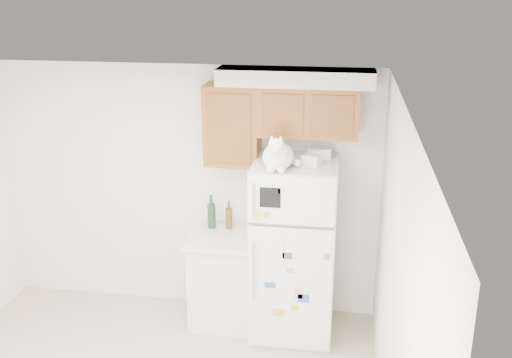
% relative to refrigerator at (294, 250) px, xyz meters
% --- Properties ---
extents(room_shell, '(3.84, 4.04, 2.52)m').
position_rel_refrigerator_xyz_m(room_shell, '(-0.99, -1.36, 0.82)').
color(room_shell, silver).
rests_on(room_shell, ground_plane).
extents(refrigerator, '(0.76, 0.78, 1.70)m').
position_rel_refrigerator_xyz_m(refrigerator, '(0.00, 0.00, 0.00)').
color(refrigerator, white).
rests_on(refrigerator, ground_plane).
extents(base_counter, '(0.64, 0.64, 0.92)m').
position_rel_refrigerator_xyz_m(base_counter, '(-0.69, 0.07, -0.39)').
color(base_counter, white).
rests_on(base_counter, ground_plane).
extents(cat, '(0.33, 0.48, 0.34)m').
position_rel_refrigerator_xyz_m(cat, '(-0.13, -0.22, 0.98)').
color(cat, white).
rests_on(cat, refrigerator).
extents(storage_box_back, '(0.21, 0.18, 0.10)m').
position_rel_refrigerator_xyz_m(storage_box_back, '(0.20, 0.16, 0.90)').
color(storage_box_back, white).
rests_on(storage_box_back, refrigerator).
extents(storage_box_front, '(0.18, 0.16, 0.09)m').
position_rel_refrigerator_xyz_m(storage_box_front, '(0.15, -0.04, 0.89)').
color(storage_box_front, white).
rests_on(storage_box_front, refrigerator).
extents(bottle_green, '(0.08, 0.08, 0.34)m').
position_rel_refrigerator_xyz_m(bottle_green, '(-0.84, 0.24, 0.24)').
color(bottle_green, '#19381E').
rests_on(bottle_green, base_counter).
extents(bottle_amber, '(0.07, 0.07, 0.29)m').
position_rel_refrigerator_xyz_m(bottle_amber, '(-0.66, 0.25, 0.21)').
color(bottle_amber, '#593814').
rests_on(bottle_amber, base_counter).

